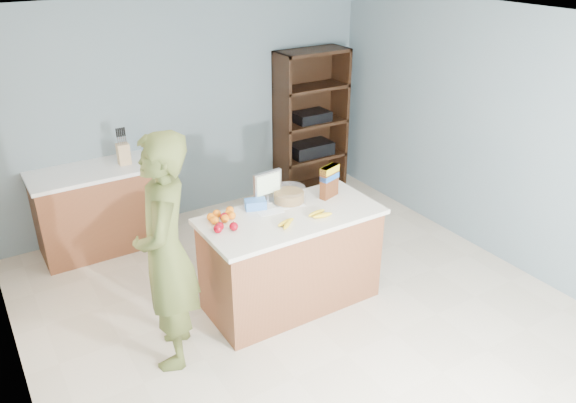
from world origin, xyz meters
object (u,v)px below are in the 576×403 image
shelving_unit (309,124)px  cereal_box (329,179)px  tv (268,185)px  counter_peninsula (291,263)px  person (166,254)px

shelving_unit → cereal_box: shelving_unit is taller
tv → cereal_box: 0.56m
counter_peninsula → cereal_box: (0.48, 0.12, 0.66)m
shelving_unit → tv: (-1.59, -1.72, 0.19)m
shelving_unit → cereal_box: (-1.07, -1.93, 0.21)m
shelving_unit → tv: bearing=-132.7°
shelving_unit → person: person is taller
counter_peninsula → shelving_unit: shelving_unit is taller
counter_peninsula → person: person is taller
person → cereal_box: (1.64, 0.23, 0.13)m
shelving_unit → tv: shelving_unit is taller
cereal_box → shelving_unit: bearing=61.0°
tv → cereal_box: (0.52, -0.21, 0.01)m
shelving_unit → person: size_ratio=0.96×
tv → cereal_box: size_ratio=0.95×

